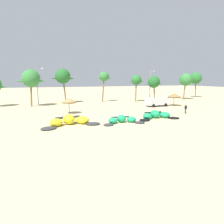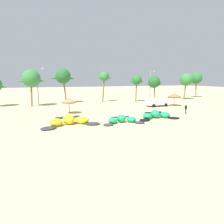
% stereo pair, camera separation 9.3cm
% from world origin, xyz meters
% --- Properties ---
extents(ground_plane, '(260.00, 260.00, 0.00)m').
position_xyz_m(ground_plane, '(0.00, 0.00, 0.00)').
color(ground_plane, '#C6B284').
extents(kite_far_left, '(7.87, 3.84, 1.31)m').
position_xyz_m(kite_far_left, '(-7.49, 0.28, 0.50)').
color(kite_far_left, '#333338').
rests_on(kite_far_left, ground).
extents(kite_left, '(6.06, 2.98, 1.06)m').
position_xyz_m(kite_left, '(-0.62, -1.17, 0.41)').
color(kite_left, '#333338').
rests_on(kite_left, ground).
extents(kite_left_of_center, '(6.92, 3.39, 1.21)m').
position_xyz_m(kite_left_of_center, '(5.45, -0.31, 0.46)').
color(kite_left_of_center, black).
rests_on(kite_left_of_center, ground).
extents(beach_umbrella_near_van, '(2.50, 2.50, 2.68)m').
position_xyz_m(beach_umbrella_near_van, '(-6.32, 8.51, 2.27)').
color(beach_umbrella_near_van, brown).
rests_on(beach_umbrella_near_van, ground).
extents(beach_umbrella_middle, '(2.96, 2.96, 2.81)m').
position_xyz_m(beach_umbrella_middle, '(17.20, 9.92, 2.34)').
color(beach_umbrella_middle, brown).
rests_on(beach_umbrella_middle, ground).
extents(parked_van, '(5.14, 2.33, 1.84)m').
position_xyz_m(parked_van, '(13.06, 10.62, 1.09)').
color(parked_van, silver).
rests_on(parked_van, ground).
extents(person_near_kites, '(0.36, 0.24, 1.62)m').
position_xyz_m(person_near_kites, '(12.48, 1.14, 0.82)').
color(person_near_kites, '#383842').
rests_on(person_near_kites, ground).
extents(palm_left, '(5.71, 3.81, 8.02)m').
position_xyz_m(palm_left, '(-12.50, 20.35, 6.06)').
color(palm_left, brown).
rests_on(palm_left, ground).
extents(palm_left_of_gap, '(5.52, 3.68, 8.53)m').
position_xyz_m(palm_left_of_gap, '(-5.39, 23.75, 6.62)').
color(palm_left_of_gap, brown).
rests_on(palm_left_of_gap, ground).
extents(palm_center_left, '(3.80, 2.53, 7.95)m').
position_xyz_m(palm_center_left, '(5.04, 22.98, 6.50)').
color(palm_center_left, brown).
rests_on(palm_center_left, ground).
extents(palm_center_right, '(3.98, 2.65, 7.10)m').
position_xyz_m(palm_center_right, '(13.03, 20.01, 5.65)').
color(palm_center_right, '#7F6647').
rests_on(palm_center_right, ground).
extents(palm_right_of_gap, '(5.07, 3.38, 6.92)m').
position_xyz_m(palm_right_of_gap, '(19.17, 21.06, 5.17)').
color(palm_right_of_gap, brown).
rests_on(palm_right_of_gap, ground).
extents(palm_right, '(5.54, 3.69, 7.71)m').
position_xyz_m(palm_right, '(29.62, 20.10, 5.81)').
color(palm_right, brown).
rests_on(palm_right, ground).
extents(palm_rightmost, '(5.68, 3.78, 8.22)m').
position_xyz_m(palm_rightmost, '(37.22, 23.96, 6.27)').
color(palm_rightmost, '#7F6647').
rests_on(palm_rightmost, ground).
extents(lamppost_west, '(1.71, 0.24, 8.53)m').
position_xyz_m(lamppost_west, '(-11.20, 22.85, 4.79)').
color(lamppost_west, gray).
rests_on(lamppost_west, ground).
extents(lamppost_west_center, '(1.47, 0.24, 8.34)m').
position_xyz_m(lamppost_west_center, '(18.90, 22.41, 4.67)').
color(lamppost_west_center, gray).
rests_on(lamppost_west_center, ground).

